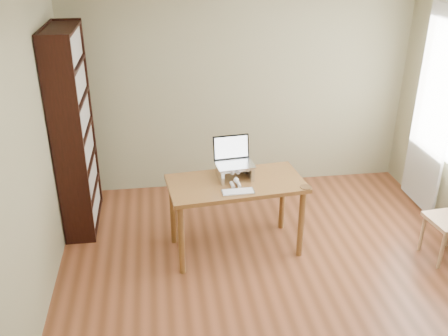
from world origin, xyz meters
TOP-DOWN VIEW (x-y plane):
  - room at (0.03, 0.01)m, footprint 4.04×4.54m
  - bookshelf at (-1.83, 1.55)m, footprint 0.30×0.90m
  - desk at (-0.29, 0.80)m, footprint 1.34×0.77m
  - laptop_stand at (-0.29, 0.88)m, footprint 0.32×0.25m
  - laptop at (-0.29, 0.94)m, footprint 0.38×0.33m
  - keyboard at (-0.31, 0.58)m, footprint 0.30×0.13m
  - coaster at (0.33, 0.60)m, footprint 0.11×0.11m
  - cat at (-0.32, 0.91)m, footprint 0.26×0.49m

SIDE VIEW (x-z plane):
  - desk at x=-0.29m, z-range 0.27..1.02m
  - coaster at x=0.33m, z-range 0.75..0.76m
  - keyboard at x=-0.31m, z-range 0.75..0.77m
  - cat at x=-0.32m, z-range 0.74..0.90m
  - laptop_stand at x=-0.29m, z-range 0.77..0.90m
  - laptop at x=-0.29m, z-range 0.82..1.07m
  - bookshelf at x=-1.83m, z-range 0.00..2.10m
  - room at x=0.03m, z-range -0.02..2.62m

